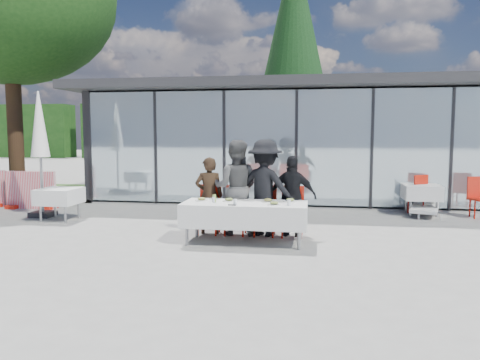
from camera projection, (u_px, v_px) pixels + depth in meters
name	position (u px, v px, depth m)	size (l,w,h in m)	color
ground	(231.00, 241.00, 8.75)	(90.00, 90.00, 0.00)	gray
pavilion	(329.00, 129.00, 16.24)	(14.80, 8.80, 3.44)	gray
treeline	(270.00, 131.00, 36.36)	(62.50, 2.00, 4.40)	black
dining_table	(245.00, 214.00, 8.53)	(2.26, 0.96, 0.75)	silver
diner_a	(209.00, 195.00, 9.34)	(0.56, 0.56, 1.54)	#312116
diner_chair_a	(210.00, 207.00, 9.40)	(0.44, 0.44, 0.97)	red
diner_b	(236.00, 187.00, 9.24)	(0.91, 0.91, 1.88)	#515151
diner_chair_b	(236.00, 207.00, 9.31)	(0.44, 0.44, 0.97)	red
diner_c	(265.00, 188.00, 9.15)	(1.22, 1.22, 1.89)	black
diner_chair_c	(265.00, 208.00, 9.22)	(0.44, 0.44, 0.97)	red
diner_d	(293.00, 196.00, 9.08)	(0.92, 0.92, 1.58)	black
diner_chair_d	(292.00, 209.00, 9.13)	(0.44, 0.44, 0.97)	red
plate_a	(202.00, 199.00, 8.72)	(0.25, 0.25, 0.07)	white
plate_b	(229.00, 200.00, 8.65)	(0.25, 0.25, 0.07)	white
plate_c	(268.00, 201.00, 8.57)	(0.25, 0.25, 0.07)	white
plate_d	(290.00, 201.00, 8.58)	(0.25, 0.25, 0.07)	white
plate_extra	(274.00, 204.00, 8.19)	(0.25, 0.25, 0.07)	white
juice_bottle	(214.00, 198.00, 8.54)	(0.06, 0.06, 0.14)	#8DB94D
drinking_glasses	(245.00, 201.00, 8.32)	(1.45, 0.29, 0.10)	silver
folded_eyeglasses	(232.00, 205.00, 8.17)	(0.14, 0.03, 0.01)	black
spare_table_left	(59.00, 196.00, 10.80)	(0.86, 0.86, 0.74)	silver
spare_table_right	(421.00, 192.00, 11.54)	(0.86, 0.86, 0.74)	silver
spare_chair_a	(478.00, 195.00, 11.15)	(0.57, 0.57, 0.97)	red
spare_chair_b	(417.00, 192.00, 11.78)	(0.61, 0.61, 0.97)	red
market_umbrella	(40.00, 133.00, 11.11)	(0.50, 0.50, 3.00)	black
lounger	(425.00, 204.00, 11.55)	(0.94, 1.45, 0.72)	silver
conifer_tree	(294.00, 44.00, 20.85)	(4.00, 4.00, 10.50)	#382316
grass_patch	(18.00, 192.00, 15.99)	(5.00, 5.00, 0.02)	#385926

